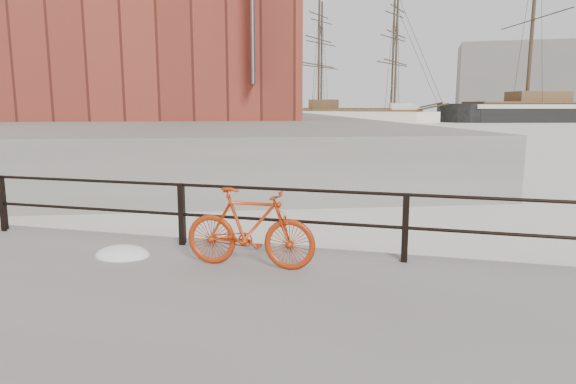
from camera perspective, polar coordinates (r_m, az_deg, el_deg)
The scene contains 10 objects.
far_quay at distance 87.56m, azimuth -9.75°, elevation 8.45°, with size 24.00×150.00×1.80m, color gray.
bicycle at distance 7.10m, azimuth -4.27°, elevation -4.01°, with size 1.85×0.28×1.11m, color #AA2D0B.
schooner_mid at distance 92.74m, azimuth 7.39°, elevation 8.02°, with size 30.16×12.76×21.58m, color beige, non-canonical shape.
schooner_left at distance 80.75m, azimuth 7.43°, elevation 7.78°, with size 27.06×12.30×20.29m, color silver, non-canonical shape.
workboat_near at distance 43.99m, azimuth -19.18°, elevation 5.79°, with size 11.23×3.74×7.00m, color black, non-canonical shape.
workboat_far at distance 58.57m, azimuth -13.89°, elevation 6.88°, with size 9.96×3.44×7.00m, color black, non-canonical shape.
apartment_cream at distance 78.31m, azimuth -11.89°, elevation 16.69°, with size 20.00×15.00×21.20m, color beige.
apartment_grey at distance 100.23m, azimuth -10.80°, elevation 15.72°, with size 22.00×15.00×23.20m, color #A8A9A3.
apartment_brick at distance 122.99m, azimuth -10.05°, elevation 14.13°, with size 24.00×15.00×21.20m, color brown.
industrial_west at distance 149.42m, azimuth 24.62°, elevation 11.29°, with size 32.00×18.00×18.00m, color gray.
Camera 1 is at (-3.25, -7.46, 2.59)m, focal length 32.00 mm.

